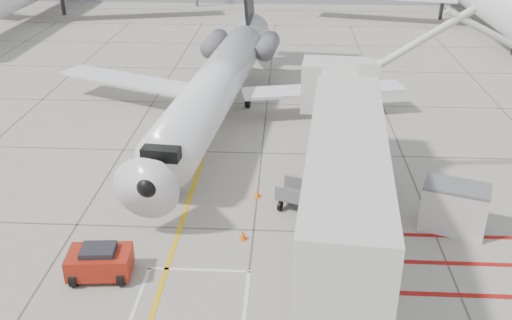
# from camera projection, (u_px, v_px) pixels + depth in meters

# --- Properties ---
(ground_plane) EXTENTS (260.00, 260.00, 0.00)m
(ground_plane) POSITION_uv_depth(u_px,v_px,m) (247.00, 288.00, 21.74)
(ground_plane) COLOR gray
(ground_plane) RESTS_ON ground
(regional_jet) EXTENTS (27.48, 33.20, 8.10)m
(regional_jet) POSITION_uv_depth(u_px,v_px,m) (206.00, 72.00, 32.81)
(regional_jet) COLOR silver
(regional_jet) RESTS_ON ground_plane
(jet_bridge) EXTENTS (10.65, 19.73, 7.60)m
(jet_bridge) POSITION_uv_depth(u_px,v_px,m) (345.00, 181.00, 21.42)
(jet_bridge) COLOR beige
(jet_bridge) RESTS_ON ground_plane
(pushback_tug) EXTENTS (2.53, 1.71, 1.41)m
(pushback_tug) POSITION_uv_depth(u_px,v_px,m) (100.00, 261.00, 22.10)
(pushback_tug) COLOR #9D1E0F
(pushback_tug) RESTS_ON ground_plane
(baggage_cart) EXTENTS (2.46, 1.99, 1.34)m
(baggage_cart) POSITION_uv_depth(u_px,v_px,m) (301.00, 196.00, 26.69)
(baggage_cart) COLOR #5C5B60
(baggage_cart) RESTS_ON ground_plane
(ground_power_unit) EXTENTS (3.13, 2.44, 2.17)m
(ground_power_unit) POSITION_uv_depth(u_px,v_px,m) (454.00, 207.00, 24.98)
(ground_power_unit) COLOR beige
(ground_power_unit) RESTS_ON ground_plane
(cone_nose) EXTENTS (0.33, 0.33, 0.46)m
(cone_nose) POSITION_uv_depth(u_px,v_px,m) (243.00, 235.00, 24.57)
(cone_nose) COLOR #EF5E0C
(cone_nose) RESTS_ON ground_plane
(cone_side) EXTENTS (0.31, 0.31, 0.43)m
(cone_side) POSITION_uv_depth(u_px,v_px,m) (257.00, 193.00, 27.90)
(cone_side) COLOR #FF660D
(cone_side) RESTS_ON ground_plane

